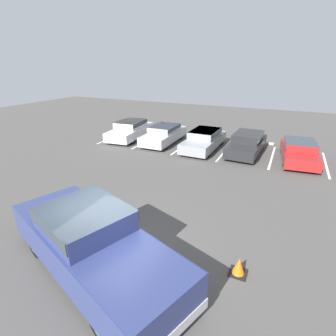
# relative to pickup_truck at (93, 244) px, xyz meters

# --- Properties ---
(ground_plane) EXTENTS (60.00, 60.00, 0.00)m
(ground_plane) POSITION_rel_pickup_truck_xyz_m (0.16, 0.75, -0.91)
(ground_plane) COLOR #4C4947
(stall_stripe_a) EXTENTS (0.12, 4.53, 0.01)m
(stall_stripe_a) POSITION_rel_pickup_truck_xyz_m (-7.95, 12.04, -0.91)
(stall_stripe_a) COLOR white
(stall_stripe_a) RESTS_ON ground_plane
(stall_stripe_b) EXTENTS (0.12, 4.53, 0.01)m
(stall_stripe_b) POSITION_rel_pickup_truck_xyz_m (-5.07, 12.04, -0.91)
(stall_stripe_b) COLOR white
(stall_stripe_b) RESTS_ON ground_plane
(stall_stripe_c) EXTENTS (0.12, 4.53, 0.01)m
(stall_stripe_c) POSITION_rel_pickup_truck_xyz_m (-2.18, 12.04, -0.91)
(stall_stripe_c) COLOR white
(stall_stripe_c) RESTS_ON ground_plane
(stall_stripe_d) EXTENTS (0.12, 4.53, 0.01)m
(stall_stripe_d) POSITION_rel_pickup_truck_xyz_m (0.71, 12.04, -0.91)
(stall_stripe_d) COLOR white
(stall_stripe_d) RESTS_ON ground_plane
(stall_stripe_e) EXTENTS (0.12, 4.53, 0.01)m
(stall_stripe_e) POSITION_rel_pickup_truck_xyz_m (3.59, 12.04, -0.91)
(stall_stripe_e) COLOR white
(stall_stripe_e) RESTS_ON ground_plane
(stall_stripe_f) EXTENTS (0.12, 4.53, 0.01)m
(stall_stripe_f) POSITION_rel_pickup_truck_xyz_m (6.48, 12.04, -0.91)
(stall_stripe_f) COLOR white
(stall_stripe_f) RESTS_ON ground_plane
(pickup_truck) EXTENTS (6.37, 4.05, 1.83)m
(pickup_truck) POSITION_rel_pickup_truck_xyz_m (0.00, 0.00, 0.00)
(pickup_truck) COLOR navy
(pickup_truck) RESTS_ON ground_plane
(parked_sedan_a) EXTENTS (2.23, 4.81, 1.30)m
(parked_sedan_a) POSITION_rel_pickup_truck_xyz_m (-6.62, 12.17, -0.22)
(parked_sedan_a) COLOR silver
(parked_sedan_a) RESTS_ON ground_plane
(parked_sedan_b) EXTENTS (1.81, 4.54, 1.24)m
(parked_sedan_b) POSITION_rel_pickup_truck_xyz_m (-3.77, 12.11, -0.25)
(parked_sedan_b) COLOR #B7BABF
(parked_sedan_b) RESTS_ON ground_plane
(parked_sedan_c) EXTENTS (1.88, 4.72, 1.27)m
(parked_sedan_c) POSITION_rel_pickup_truck_xyz_m (-0.72, 11.93, -0.24)
(parked_sedan_c) COLOR gray
(parked_sedan_c) RESTS_ON ground_plane
(parked_sedan_d) EXTENTS (1.96, 4.56, 1.29)m
(parked_sedan_d) POSITION_rel_pickup_truck_xyz_m (2.00, 12.20, -0.23)
(parked_sedan_d) COLOR #232326
(parked_sedan_d) RESTS_ON ground_plane
(parked_sedan_e) EXTENTS (2.19, 4.49, 1.19)m
(parked_sedan_e) POSITION_rel_pickup_truck_xyz_m (4.99, 12.02, -0.28)
(parked_sedan_e) COLOR maroon
(parked_sedan_e) RESTS_ON ground_plane
(traffic_cone) EXTENTS (0.47, 0.47, 0.50)m
(traffic_cone) POSITION_rel_pickup_truck_xyz_m (3.57, 1.55, -0.68)
(traffic_cone) COLOR black
(traffic_cone) RESTS_ON ground_plane
(wheel_stop_curb) EXTENTS (1.83, 0.20, 0.14)m
(wheel_stop_curb) POSITION_rel_pickup_truck_xyz_m (2.57, 14.81, -0.84)
(wheel_stop_curb) COLOR #B7B2A8
(wheel_stop_curb) RESTS_ON ground_plane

